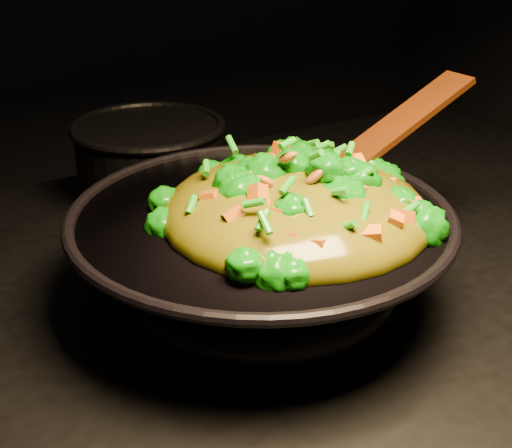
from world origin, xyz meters
TOP-DOWN VIEW (x-y plane):
  - wok at (-0.12, -0.03)m, footprint 0.48×0.48m
  - stir_fry at (-0.09, -0.05)m, footprint 0.37×0.37m
  - spatula at (0.05, -0.01)m, footprint 0.27×0.06m
  - back_pot at (-0.10, 0.30)m, footprint 0.24×0.24m

SIDE VIEW (x-z plane):
  - wok at x=-0.12m, z-range 0.90..1.01m
  - back_pot at x=-0.10m, z-range 0.90..1.02m
  - spatula at x=0.05m, z-range 1.00..1.12m
  - stir_fry at x=-0.09m, z-range 1.01..1.11m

